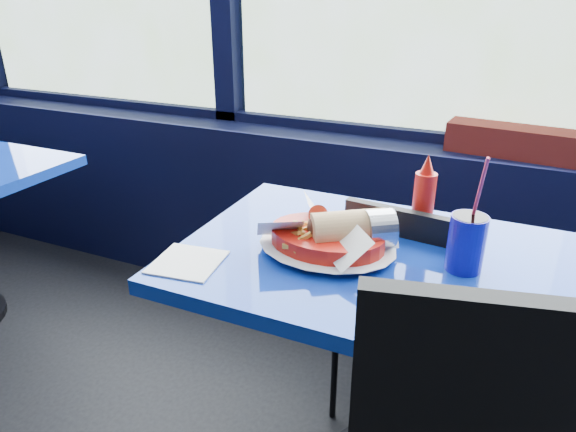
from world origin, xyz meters
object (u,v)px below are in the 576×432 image
at_px(food_basket, 330,236).
at_px(ketchup_bottle, 424,198).
at_px(planter_box, 524,142).
at_px(soda_cup, 467,242).
at_px(chair_near_back, 402,302).
at_px(near_table, 413,326).

relative_size(food_basket, ketchup_bottle, 1.59).
distance_m(planter_box, soda_cup, 0.85).
relative_size(chair_near_back, planter_box, 1.55).
bearing_deg(planter_box, soda_cup, -90.56).
distance_m(near_table, ketchup_bottle, 0.34).
height_order(near_table, planter_box, planter_box).
distance_m(near_table, planter_box, 0.93).
relative_size(chair_near_back, food_basket, 2.39).
height_order(food_basket, ketchup_bottle, ketchup_bottle).
relative_size(planter_box, soda_cup, 1.84).
height_order(chair_near_back, planter_box, planter_box).
relative_size(near_table, soda_cup, 4.14).
distance_m(near_table, food_basket, 0.32).
distance_m(food_basket, ketchup_bottle, 0.30).
bearing_deg(planter_box, ketchup_bottle, -103.14).
bearing_deg(soda_cup, food_basket, -172.19).
bearing_deg(near_table, food_basket, -173.23).
bearing_deg(ketchup_bottle, soda_cup, -53.17).
height_order(near_table, ketchup_bottle, ketchup_bottle).
relative_size(chair_near_back, soda_cup, 2.85).
bearing_deg(soda_cup, near_table, -169.77).
distance_m(planter_box, food_basket, 0.98).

